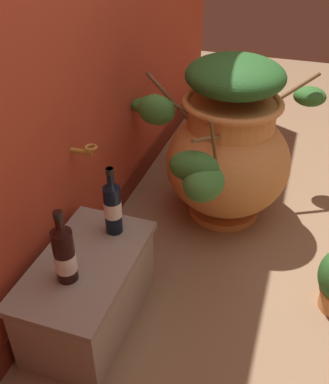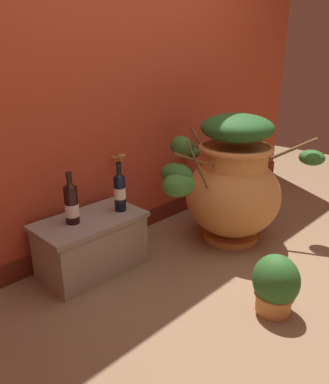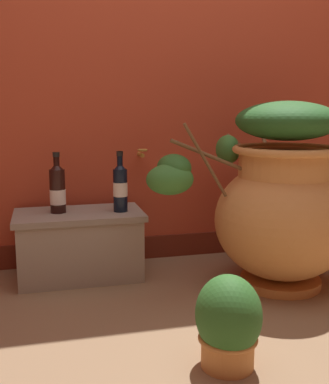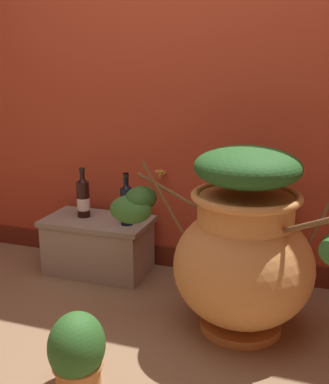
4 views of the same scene
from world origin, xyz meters
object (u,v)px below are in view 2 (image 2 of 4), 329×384
Objects in this scene: terracotta_urn at (232,183)px; potted_shrub at (275,285)px; wine_bottle_left at (120,190)px; wine_bottle_middle at (71,203)px.

terracotta_urn is 3.87× the size of potted_shrub.
wine_bottle_middle is (-0.32, 0.05, -0.01)m from wine_bottle_left.
wine_bottle_left is (-0.75, 0.33, 0.05)m from terracotta_urn.
terracotta_urn is 0.82m from wine_bottle_left.
wine_bottle_middle is 0.95× the size of potted_shrub.
terracotta_urn reaches higher than wine_bottle_left.
terracotta_urn is 4.05× the size of wine_bottle_left.
terracotta_urn is at bearing 50.77° from potted_shrub.
potted_shrub is (-0.54, -0.66, -0.27)m from terracotta_urn.
wine_bottle_middle is 1.21m from potted_shrub.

